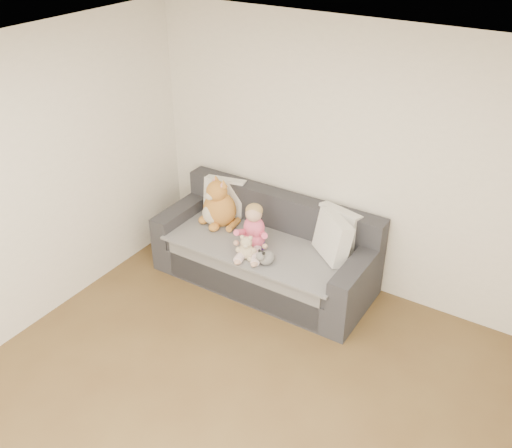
% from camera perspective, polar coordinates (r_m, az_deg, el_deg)
% --- Properties ---
extents(room_shell, '(5.00, 5.00, 5.00)m').
position_cam_1_polar(room_shell, '(3.73, -1.66, -5.67)').
color(room_shell, brown).
rests_on(room_shell, ground).
extents(sofa, '(2.20, 0.94, 0.85)m').
position_cam_1_polar(sofa, '(5.77, 1.01, -2.94)').
color(sofa, '#2D2D33').
rests_on(sofa, ground).
extents(cushion_left, '(0.47, 0.28, 0.41)m').
position_cam_1_polar(cushion_left, '(6.06, -3.13, 2.76)').
color(cushion_left, silver).
rests_on(cushion_left, sofa).
extents(cushion_right_back, '(0.47, 0.30, 0.42)m').
position_cam_1_polar(cushion_right_back, '(5.53, 8.12, -0.45)').
color(cushion_right_back, silver).
rests_on(cushion_right_back, sofa).
extents(cushion_right_front, '(0.48, 0.44, 0.43)m').
position_cam_1_polar(cushion_right_front, '(5.38, 7.67, -1.32)').
color(cushion_right_front, silver).
rests_on(cushion_right_front, sofa).
extents(toddler, '(0.34, 0.48, 0.47)m').
position_cam_1_polar(toddler, '(5.44, -0.29, -0.72)').
color(toddler, '#ED537A').
rests_on(toddler, sofa).
extents(plush_cat, '(0.42, 0.38, 0.55)m').
position_cam_1_polar(plush_cat, '(5.87, -3.77, 1.75)').
color(plush_cat, '#B36E27').
rests_on(plush_cat, sofa).
extents(teddy_bear, '(0.19, 0.16, 0.25)m').
position_cam_1_polar(teddy_bear, '(5.35, -0.97, -2.54)').
color(teddy_bear, tan).
rests_on(teddy_bear, sofa).
extents(plush_cow, '(0.14, 0.21, 0.17)m').
position_cam_1_polar(plush_cow, '(5.29, 0.98, -3.36)').
color(plush_cow, white).
rests_on(plush_cow, sofa).
extents(sippy_cup, '(0.10, 0.06, 0.11)m').
position_cam_1_polar(sippy_cup, '(5.51, 0.60, -2.03)').
color(sippy_cup, '#4D3187').
rests_on(sippy_cup, sofa).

